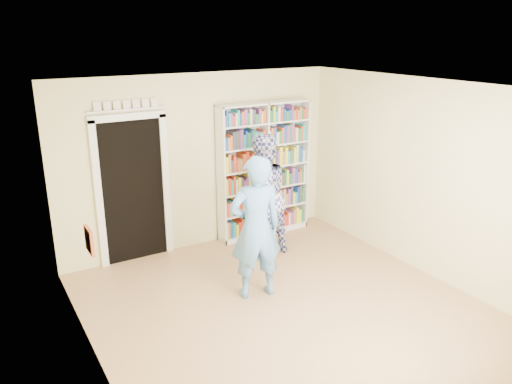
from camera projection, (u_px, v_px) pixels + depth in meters
floor at (292, 314)px, 6.08m from camera, size 5.00×5.00×0.00m
ceiling at (297, 89)px, 5.24m from camera, size 5.00×5.00×0.00m
wall_back at (201, 162)px, 7.69m from camera, size 4.50×0.00×4.50m
wall_left at (93, 253)px, 4.56m from camera, size 0.00×5.00×5.00m
wall_right at (430, 180)px, 6.76m from camera, size 0.00×5.00×5.00m
bookshelf at (264, 169)px, 8.15m from camera, size 1.61×0.30×2.21m
doorway at (133, 184)px, 7.19m from camera, size 1.10×0.08×2.43m
wall_art at (89, 240)px, 4.71m from camera, size 0.03×0.25×0.25m
man_blue at (256, 228)px, 6.23m from camera, size 0.76×0.58×1.87m
man_plaid at (262, 197)px, 7.38m from camera, size 1.05×0.90×1.88m
paper_sheet at (276, 203)px, 7.24m from camera, size 0.17×0.09×0.26m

